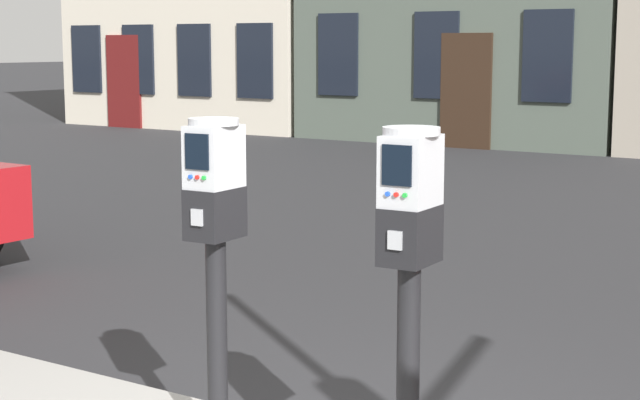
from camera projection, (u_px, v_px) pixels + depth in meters
name	position (u px, v px, depth m)	size (l,w,h in m)	color
parking_meter_near_kerb	(215.00, 224.00, 4.36)	(0.22, 0.26, 1.46)	black
parking_meter_twin_adjacent	(410.00, 247.00, 3.85)	(0.22, 0.26, 1.47)	black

